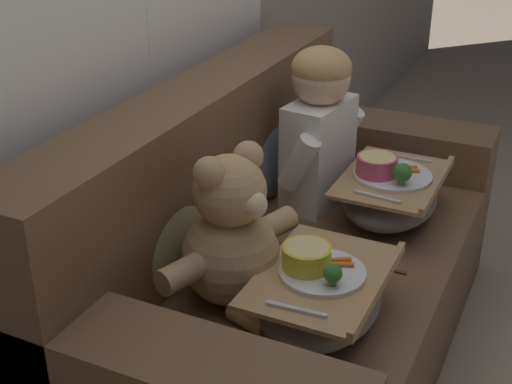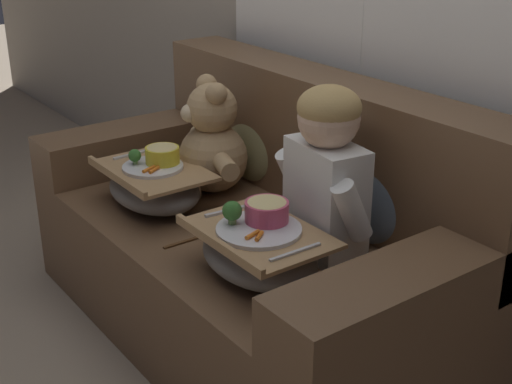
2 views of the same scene
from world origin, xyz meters
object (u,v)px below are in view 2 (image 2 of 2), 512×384
object	(u,v)px
child_figure	(327,164)
lap_tray_child	(259,250)
teddy_bear	(211,144)
throw_pillow_behind_teddy	(254,137)
throw_pillow_behind_child	(370,187)
couch	(264,245)
lap_tray_teddy	(154,185)

from	to	relation	value
child_figure	lap_tray_child	bearing A→B (deg)	-90.47
lap_tray_child	teddy_bear	bearing A→B (deg)	158.63
child_figure	throw_pillow_behind_teddy	bearing A→B (deg)	163.01
child_figure	lap_tray_child	world-z (taller)	child_figure
child_figure	teddy_bear	size ratio (longest dim) A/B	1.16
throw_pillow_behind_child	lap_tray_child	xyz separation A→B (m)	(-0.00, -0.44, -0.09)
teddy_bear	couch	bearing A→B (deg)	1.19
teddy_bear	throw_pillow_behind_teddy	bearing A→B (deg)	89.46
throw_pillow_behind_child	teddy_bear	world-z (taller)	teddy_bear
throw_pillow_behind_child	throw_pillow_behind_teddy	size ratio (longest dim) A/B	1.07
throw_pillow_behind_teddy	lap_tray_teddy	xyz separation A→B (m)	(-0.00, -0.44, -0.09)
lap_tray_teddy	lap_tray_child	bearing A→B (deg)	0.03
lap_tray_child	lap_tray_teddy	world-z (taller)	lap_tray_child
throw_pillow_behind_teddy	child_figure	size ratio (longest dim) A/B	0.66
throw_pillow_behind_child	lap_tray_teddy	bearing A→B (deg)	-144.85
teddy_bear	lap_tray_child	world-z (taller)	teddy_bear
throw_pillow_behind_child	lap_tray_teddy	size ratio (longest dim) A/B	0.89
throw_pillow_behind_child	child_figure	distance (m)	0.22
lap_tray_child	lap_tray_teddy	size ratio (longest dim) A/B	0.99
lap_tray_teddy	teddy_bear	bearing A→B (deg)	90.31
throw_pillow_behind_child	throw_pillow_behind_teddy	bearing A→B (deg)	180.00
throw_pillow_behind_child	teddy_bear	size ratio (longest dim) A/B	0.83
lap_tray_teddy	child_figure	bearing A→B (deg)	21.75
couch	throw_pillow_behind_teddy	size ratio (longest dim) A/B	4.80
teddy_bear	lap_tray_child	bearing A→B (deg)	-21.37
teddy_bear	lap_tray_teddy	bearing A→B (deg)	-89.69
throw_pillow_behind_teddy	teddy_bear	size ratio (longest dim) A/B	0.77
couch	teddy_bear	world-z (taller)	couch
couch	teddy_bear	size ratio (longest dim) A/B	3.69
throw_pillow_behind_child	child_figure	world-z (taller)	child_figure
throw_pillow_behind_teddy	teddy_bear	world-z (taller)	teddy_bear
couch	throw_pillow_behind_child	distance (m)	0.46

